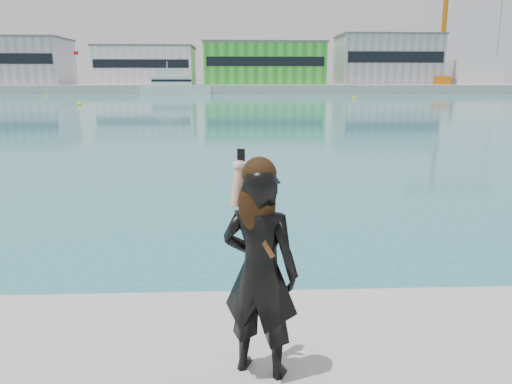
% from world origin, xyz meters
% --- Properties ---
extents(far_quay, '(320.00, 40.00, 2.00)m').
position_xyz_m(far_quay, '(0.00, 130.00, 1.00)').
color(far_quay, '#9E9E99').
rests_on(far_quay, ground).
extents(warehouse_grey_left, '(26.52, 16.36, 11.50)m').
position_xyz_m(warehouse_grey_left, '(-55.00, 127.98, 7.76)').
color(warehouse_grey_left, gray).
rests_on(warehouse_grey_left, far_quay).
extents(warehouse_white, '(24.48, 15.35, 9.50)m').
position_xyz_m(warehouse_white, '(-22.00, 127.98, 6.76)').
color(warehouse_white, silver).
rests_on(warehouse_white, far_quay).
extents(warehouse_green, '(30.60, 16.36, 10.50)m').
position_xyz_m(warehouse_green, '(8.00, 127.98, 7.26)').
color(warehouse_green, green).
rests_on(warehouse_green, far_quay).
extents(warehouse_grey_right, '(25.50, 15.35, 12.50)m').
position_xyz_m(warehouse_grey_right, '(40.00, 127.98, 8.26)').
color(warehouse_grey_right, gray).
rests_on(warehouse_grey_right, far_quay).
extents(ancillary_shed, '(12.00, 10.00, 6.00)m').
position_xyz_m(ancillary_shed, '(62.00, 126.00, 5.00)').
color(ancillary_shed, silver).
rests_on(ancillary_shed, far_quay).
extents(dock_crane, '(23.00, 4.00, 24.00)m').
position_xyz_m(dock_crane, '(53.20, 122.00, 15.07)').
color(dock_crane, orange).
rests_on(dock_crane, far_quay).
extents(flagpole_left, '(1.28, 0.16, 8.00)m').
position_xyz_m(flagpole_left, '(-37.91, 121.00, 6.54)').
color(flagpole_left, silver).
rests_on(flagpole_left, far_quay).
extents(flagpole_right, '(1.28, 0.16, 8.00)m').
position_xyz_m(flagpole_right, '(22.09, 121.00, 6.54)').
color(flagpole_right, silver).
rests_on(flagpole_right, far_quay).
extents(motor_yacht, '(15.84, 6.13, 7.20)m').
position_xyz_m(motor_yacht, '(-13.21, 110.38, 2.02)').
color(motor_yacht, silver).
rests_on(motor_yacht, ground).
extents(buoy_near, '(0.50, 0.50, 0.50)m').
position_xyz_m(buoy_near, '(20.42, 80.15, 0.00)').
color(buoy_near, '#F9F50D').
rests_on(buoy_near, ground).
extents(buoy_far, '(0.50, 0.50, 0.50)m').
position_xyz_m(buoy_far, '(-37.31, 99.36, 0.00)').
color(buoy_far, '#F9F50D').
rests_on(buoy_far, ground).
extents(buoy_extra, '(0.50, 0.50, 0.50)m').
position_xyz_m(buoy_extra, '(-19.21, 60.28, 0.00)').
color(buoy_extra, '#F9F50D').
rests_on(buoy_extra, ground).
extents(woman, '(0.71, 0.59, 1.75)m').
position_xyz_m(woman, '(0.40, -0.55, 1.68)').
color(woman, black).
rests_on(woman, near_quay).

